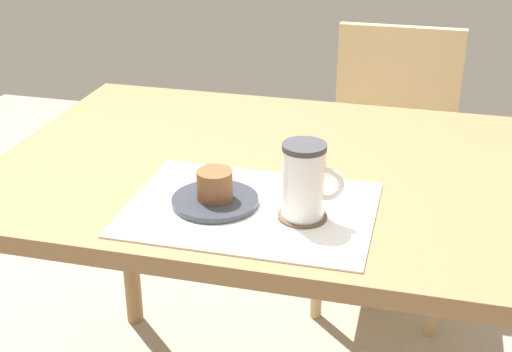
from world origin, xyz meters
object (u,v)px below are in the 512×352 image
object	(u,v)px
pastry	(215,185)
coffee_mug	(305,180)
wooden_chair	(390,152)
dining_table	(299,199)
pastry_plate	(215,201)

from	to	relation	value
pastry	coffee_mug	xyz separation A→B (m)	(0.17, -0.01, 0.03)
pastry	coffee_mug	bearing A→B (deg)	-3.73
pastry	wooden_chair	bearing A→B (deg)	75.06
dining_table	wooden_chair	bearing A→B (deg)	79.38
wooden_chair	pastry	world-z (taller)	wooden_chair
dining_table	pastry	distance (m)	0.27
wooden_chair	coffee_mug	size ratio (longest dim) A/B	6.24
pastry_plate	coffee_mug	size ratio (longest dim) A/B	1.19
dining_table	pastry_plate	size ratio (longest dim) A/B	7.85
wooden_chair	pastry_plate	world-z (taller)	wooden_chair
pastry_plate	pastry	size ratio (longest dim) A/B	2.43
dining_table	coffee_mug	size ratio (longest dim) A/B	9.32
wooden_chair	coffee_mug	distance (m)	1.05
wooden_chair	coffee_mug	xyz separation A→B (m)	(-0.09, -0.99, 0.35)
pastry_plate	dining_table	bearing A→B (deg)	61.22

